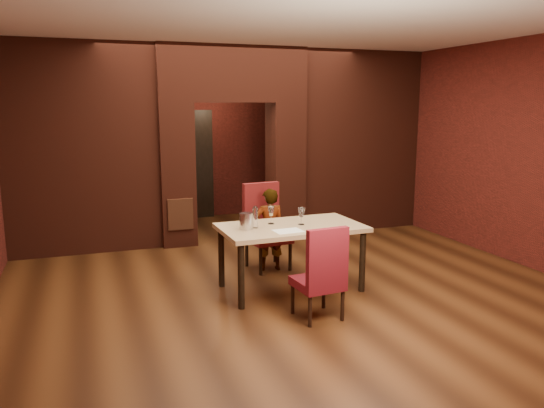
{
  "coord_description": "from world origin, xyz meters",
  "views": [
    {
      "loc": [
        -2.36,
        -6.55,
        2.28
      ],
      "look_at": [
        -0.01,
        0.0,
        0.96
      ],
      "focal_mm": 35.0,
      "sensor_mm": 36.0,
      "label": 1
    }
  ],
  "objects_px": {
    "person_seated": "(269,230)",
    "water_bottle": "(255,217)",
    "chair_far": "(268,227)",
    "wine_glass_a": "(271,215)",
    "chair_near": "(318,271)",
    "wine_bucket": "(246,221)",
    "dining_table": "(291,257)",
    "wine_glass_c": "(301,216)",
    "potted_plant": "(327,245)",
    "wine_glass_b": "(302,216)"
  },
  "relations": [
    {
      "from": "person_seated",
      "to": "water_bottle",
      "type": "xyz_separation_m",
      "value": [
        -0.46,
        -0.8,
        0.37
      ]
    },
    {
      "from": "chair_far",
      "to": "wine_glass_a",
      "type": "relative_size",
      "value": 5.43
    },
    {
      "from": "chair_near",
      "to": "wine_bucket",
      "type": "distance_m",
      "value": 1.13
    },
    {
      "from": "chair_far",
      "to": "chair_near",
      "type": "xyz_separation_m",
      "value": [
        -0.08,
        -1.82,
        -0.08
      ]
    },
    {
      "from": "water_bottle",
      "to": "dining_table",
      "type": "bearing_deg",
      "value": -4.05
    },
    {
      "from": "person_seated",
      "to": "wine_bucket",
      "type": "bearing_deg",
      "value": 60.82
    },
    {
      "from": "wine_glass_c",
      "to": "potted_plant",
      "type": "relative_size",
      "value": 0.53
    },
    {
      "from": "dining_table",
      "to": "wine_bucket",
      "type": "relative_size",
      "value": 8.84
    },
    {
      "from": "dining_table",
      "to": "wine_glass_b",
      "type": "relative_size",
      "value": 8.1
    },
    {
      "from": "wine_glass_a",
      "to": "wine_glass_b",
      "type": "xyz_separation_m",
      "value": [
        0.34,
        -0.17,
        -0.0
      ]
    },
    {
      "from": "person_seated",
      "to": "wine_glass_a",
      "type": "bearing_deg",
      "value": 78.27
    },
    {
      "from": "wine_bucket",
      "to": "chair_near",
      "type": "bearing_deg",
      "value": -61.22
    },
    {
      "from": "chair_near",
      "to": "potted_plant",
      "type": "bearing_deg",
      "value": -123.4
    },
    {
      "from": "person_seated",
      "to": "wine_glass_a",
      "type": "relative_size",
      "value": 5.24
    },
    {
      "from": "wine_glass_c",
      "to": "wine_glass_a",
      "type": "bearing_deg",
      "value": 152.96
    },
    {
      "from": "chair_far",
      "to": "potted_plant",
      "type": "bearing_deg",
      "value": 3.57
    },
    {
      "from": "person_seated",
      "to": "chair_far",
      "type": "bearing_deg",
      "value": -86.71
    },
    {
      "from": "wine_glass_b",
      "to": "wine_bucket",
      "type": "relative_size",
      "value": 1.09
    },
    {
      "from": "person_seated",
      "to": "water_bottle",
      "type": "distance_m",
      "value": 0.99
    },
    {
      "from": "potted_plant",
      "to": "wine_glass_a",
      "type": "bearing_deg",
      "value": -143.13
    },
    {
      "from": "chair_near",
      "to": "potted_plant",
      "type": "height_order",
      "value": "chair_near"
    },
    {
      "from": "chair_far",
      "to": "water_bottle",
      "type": "bearing_deg",
      "value": -125.67
    },
    {
      "from": "person_seated",
      "to": "wine_glass_b",
      "type": "height_order",
      "value": "person_seated"
    },
    {
      "from": "person_seated",
      "to": "wine_glass_b",
      "type": "relative_size",
      "value": 5.36
    },
    {
      "from": "chair_near",
      "to": "wine_glass_b",
      "type": "bearing_deg",
      "value": -107.32
    },
    {
      "from": "wine_bucket",
      "to": "chair_far",
      "type": "bearing_deg",
      "value": 56.59
    },
    {
      "from": "wine_bucket",
      "to": "wine_glass_c",
      "type": "bearing_deg",
      "value": -0.05
    },
    {
      "from": "water_bottle",
      "to": "wine_bucket",
      "type": "bearing_deg",
      "value": -165.14
    },
    {
      "from": "wine_glass_a",
      "to": "wine_glass_b",
      "type": "height_order",
      "value": "wine_glass_a"
    },
    {
      "from": "dining_table",
      "to": "person_seated",
      "type": "relative_size",
      "value": 1.51
    },
    {
      "from": "wine_glass_a",
      "to": "chair_near",
      "type": "bearing_deg",
      "value": -82.82
    },
    {
      "from": "wine_bucket",
      "to": "potted_plant",
      "type": "distance_m",
      "value": 2.05
    },
    {
      "from": "dining_table",
      "to": "chair_far",
      "type": "distance_m",
      "value": 0.91
    },
    {
      "from": "wine_glass_c",
      "to": "chair_far",
      "type": "bearing_deg",
      "value": 97.45
    },
    {
      "from": "dining_table",
      "to": "chair_near",
      "type": "bearing_deg",
      "value": -95.65
    },
    {
      "from": "person_seated",
      "to": "wine_glass_b",
      "type": "distance_m",
      "value": 0.91
    },
    {
      "from": "wine_glass_b",
      "to": "wine_bucket",
      "type": "height_order",
      "value": "wine_glass_b"
    },
    {
      "from": "wine_glass_b",
      "to": "water_bottle",
      "type": "distance_m",
      "value": 0.59
    },
    {
      "from": "chair_far",
      "to": "person_seated",
      "type": "relative_size",
      "value": 1.04
    },
    {
      "from": "chair_near",
      "to": "person_seated",
      "type": "height_order",
      "value": "person_seated"
    },
    {
      "from": "person_seated",
      "to": "wine_glass_c",
      "type": "bearing_deg",
      "value": 104.16
    },
    {
      "from": "chair_near",
      "to": "wine_glass_c",
      "type": "distance_m",
      "value": 1.03
    },
    {
      "from": "wine_glass_a",
      "to": "dining_table",
      "type": "bearing_deg",
      "value": -39.48
    },
    {
      "from": "wine_glass_b",
      "to": "water_bottle",
      "type": "height_order",
      "value": "water_bottle"
    },
    {
      "from": "wine_glass_a",
      "to": "wine_glass_c",
      "type": "bearing_deg",
      "value": -27.04
    },
    {
      "from": "potted_plant",
      "to": "wine_glass_c",
      "type": "bearing_deg",
      "value": -129.38
    },
    {
      "from": "wine_glass_b",
      "to": "wine_bucket",
      "type": "xyz_separation_m",
      "value": [
        -0.71,
        0.0,
        -0.01
      ]
    },
    {
      "from": "wine_glass_c",
      "to": "wine_bucket",
      "type": "height_order",
      "value": "wine_glass_c"
    },
    {
      "from": "dining_table",
      "to": "chair_far",
      "type": "bearing_deg",
      "value": 87.58
    },
    {
      "from": "chair_far",
      "to": "wine_glass_a",
      "type": "distance_m",
      "value": 0.82
    }
  ]
}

